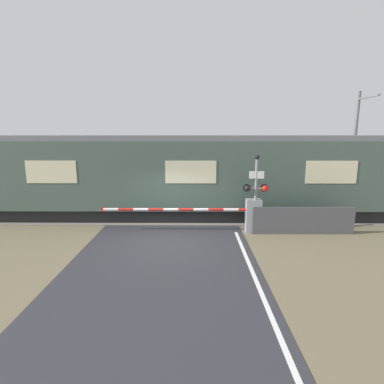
# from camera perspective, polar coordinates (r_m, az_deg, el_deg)

# --- Properties ---
(ground_plane) EXTENTS (80.00, 80.00, 0.00)m
(ground_plane) POSITION_cam_1_polar(r_m,az_deg,el_deg) (11.25, -4.54, -9.37)
(ground_plane) COLOR #6B6047
(track_bed) EXTENTS (36.00, 3.20, 0.13)m
(track_bed) POSITION_cam_1_polar(r_m,az_deg,el_deg) (14.57, -3.36, -4.46)
(track_bed) COLOR slate
(track_bed) RESTS_ON ground_plane
(train) EXTENTS (21.50, 2.96, 3.84)m
(train) POSITION_cam_1_polar(r_m,az_deg,el_deg) (14.14, -0.16, 3.13)
(train) COLOR black
(train) RESTS_ON ground_plane
(crossing_barrier) EXTENTS (6.42, 0.44, 1.35)m
(crossing_barrier) POSITION_cam_1_polar(r_m,az_deg,el_deg) (12.20, 9.22, -4.27)
(crossing_barrier) COLOR gray
(crossing_barrier) RESTS_ON ground_plane
(signal_post) EXTENTS (0.99, 0.26, 3.13)m
(signal_post) POSITION_cam_1_polar(r_m,az_deg,el_deg) (11.96, 12.08, 0.53)
(signal_post) COLOR gray
(signal_post) RESTS_ON ground_plane
(catenary_pole) EXTENTS (0.20, 1.90, 6.09)m
(catenary_pole) POSITION_cam_1_polar(r_m,az_deg,el_deg) (18.42, 28.48, 7.48)
(catenary_pole) COLOR slate
(catenary_pole) RESTS_ON ground_plane
(roadside_fence) EXTENTS (4.01, 0.06, 1.10)m
(roadside_fence) POSITION_cam_1_polar(r_m,az_deg,el_deg) (12.61, 20.45, -5.15)
(roadside_fence) COLOR #4C4C51
(roadside_fence) RESTS_ON ground_plane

